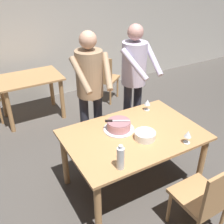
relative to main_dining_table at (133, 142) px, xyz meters
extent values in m
plane|color=#4C4742|center=(0.00, 0.00, -0.64)|extent=(14.00, 14.00, 0.00)
cube|color=#BCB7AD|center=(0.00, 2.88, 0.71)|extent=(10.00, 0.12, 2.70)
cube|color=tan|center=(0.00, 0.00, 0.09)|extent=(1.47, 1.00, 0.03)
cylinder|color=tan|center=(-0.66, -0.42, -0.28)|extent=(0.07, 0.07, 0.72)
cylinder|color=tan|center=(0.66, -0.42, -0.28)|extent=(0.07, 0.07, 0.72)
cylinder|color=tan|center=(-0.66, 0.42, -0.28)|extent=(0.07, 0.07, 0.72)
cylinder|color=tan|center=(0.66, 0.42, -0.28)|extent=(0.07, 0.07, 0.72)
cylinder|color=silver|center=(-0.10, 0.15, 0.11)|extent=(0.34, 0.34, 0.01)
cylinder|color=#D18C93|center=(-0.10, 0.15, 0.16)|extent=(0.26, 0.26, 0.09)
cylinder|color=#926267|center=(-0.10, 0.15, 0.21)|extent=(0.25, 0.25, 0.01)
cube|color=silver|center=(-0.08, 0.14, 0.22)|extent=(0.19, 0.11, 0.00)
cube|color=black|center=(-0.20, 0.20, 0.22)|extent=(0.08, 0.06, 0.02)
cylinder|color=white|center=(0.05, -0.13, 0.11)|extent=(0.22, 0.22, 0.01)
cylinder|color=white|center=(0.05, -0.13, 0.12)|extent=(0.22, 0.22, 0.01)
cylinder|color=white|center=(0.05, -0.13, 0.13)|extent=(0.22, 0.22, 0.01)
cylinder|color=white|center=(0.05, -0.13, 0.14)|extent=(0.22, 0.22, 0.01)
cylinder|color=white|center=(0.05, -0.13, 0.15)|extent=(0.22, 0.22, 0.01)
cylinder|color=white|center=(0.05, -0.13, 0.16)|extent=(0.22, 0.22, 0.01)
cylinder|color=white|center=(0.05, -0.13, 0.17)|extent=(0.22, 0.22, 0.01)
cylinder|color=white|center=(0.05, -0.13, 0.18)|extent=(0.22, 0.22, 0.01)
cylinder|color=silver|center=(0.43, 0.35, 0.11)|extent=(0.07, 0.07, 0.00)
cylinder|color=silver|center=(0.43, 0.35, 0.15)|extent=(0.01, 0.01, 0.07)
cone|color=silver|center=(0.43, 0.35, 0.22)|extent=(0.08, 0.08, 0.07)
cylinder|color=silver|center=(0.38, -0.40, 0.11)|extent=(0.07, 0.07, 0.00)
cylinder|color=silver|center=(0.38, -0.40, 0.15)|extent=(0.01, 0.01, 0.07)
cone|color=silver|center=(0.38, -0.40, 0.22)|extent=(0.08, 0.08, 0.07)
cylinder|color=silver|center=(-0.41, -0.39, 0.22)|extent=(0.07, 0.07, 0.22)
cylinder|color=silver|center=(-0.41, -0.39, 0.34)|extent=(0.04, 0.04, 0.03)
cylinder|color=#2D2D38|center=(-0.07, 0.71, -0.17)|extent=(0.11, 0.11, 0.95)
cylinder|color=#2D2D38|center=(-0.25, 0.73, -0.17)|extent=(0.11, 0.11, 0.95)
cylinder|color=#997A5B|center=(-0.16, 0.72, 0.58)|extent=(0.32, 0.32, 0.55)
sphere|color=tan|center=(-0.16, 0.72, 0.98)|extent=(0.20, 0.20, 0.20)
cylinder|color=#997A5B|center=(-0.03, 0.52, 0.65)|extent=(0.21, 0.41, 0.34)
cylinder|color=#997A5B|center=(-0.34, 0.56, 0.65)|extent=(0.10, 0.42, 0.34)
cylinder|color=#2D2D38|center=(0.57, 0.76, -0.17)|extent=(0.11, 0.11, 0.95)
cylinder|color=#2D2D38|center=(0.40, 0.74, -0.17)|extent=(0.11, 0.11, 0.95)
cylinder|color=#B7ADC6|center=(0.49, 0.75, 0.58)|extent=(0.32, 0.32, 0.55)
sphere|color=tan|center=(0.49, 0.75, 0.98)|extent=(0.20, 0.20, 0.20)
cylinder|color=#B7ADC6|center=(0.66, 0.59, 0.65)|extent=(0.11, 0.42, 0.34)
cylinder|color=#B7ADC6|center=(0.35, 0.55, 0.65)|extent=(0.20, 0.41, 0.34)
cube|color=tan|center=(0.23, -0.80, -0.21)|extent=(0.45, 0.45, 0.04)
cylinder|color=tan|center=(0.04, -0.62, -0.44)|extent=(0.04, 0.04, 0.41)
cylinder|color=tan|center=(0.41, -0.61, -0.44)|extent=(0.04, 0.04, 0.41)
cylinder|color=tan|center=(0.41, -0.98, -0.44)|extent=(0.04, 0.04, 0.41)
cube|color=tan|center=(0.23, -1.00, 0.03)|extent=(0.44, 0.04, 0.45)
cube|color=tan|center=(-0.56, 2.18, 0.08)|extent=(1.00, 0.70, 0.03)
cylinder|color=tan|center=(-0.99, 1.91, -0.29)|extent=(0.07, 0.07, 0.71)
cylinder|color=tan|center=(-0.14, 1.91, -0.29)|extent=(0.07, 0.07, 0.71)
cylinder|color=tan|center=(-0.99, 2.46, -0.29)|extent=(0.07, 0.07, 0.71)
cylinder|color=tan|center=(-0.14, 2.46, -0.29)|extent=(0.07, 0.07, 0.71)
cube|color=tan|center=(0.83, 2.18, -0.21)|extent=(0.62, 0.62, 0.04)
cylinder|color=tan|center=(0.86, 2.43, -0.44)|extent=(0.04, 0.04, 0.41)
cylinder|color=tan|center=(1.08, 2.14, -0.44)|extent=(0.04, 0.04, 0.41)
cylinder|color=tan|center=(0.57, 2.21, -0.44)|extent=(0.04, 0.04, 0.41)
cylinder|color=tan|center=(0.79, 1.92, -0.44)|extent=(0.04, 0.04, 0.41)
cube|color=tan|center=(0.66, 2.05, 0.03)|extent=(0.29, 0.37, 0.45)
cylinder|color=tan|center=(-1.09, 2.23, -0.44)|extent=(0.04, 0.04, 0.41)
camera|label=1|loc=(-1.39, -1.96, 1.75)|focal=42.97mm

